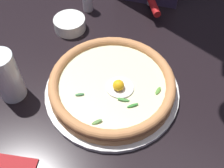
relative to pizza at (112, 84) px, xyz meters
name	(u,v)px	position (x,y,z in m)	size (l,w,h in m)	color
ground_plane	(107,81)	(-0.03, 0.04, -0.05)	(2.40, 2.40, 0.03)	black
pizza_plate	(112,90)	(0.00, 0.00, -0.03)	(0.33, 0.33, 0.01)	white
pizza	(112,84)	(0.00, 0.00, 0.00)	(0.30, 0.30, 0.05)	tan
side_bowl	(70,24)	(-0.20, 0.18, -0.01)	(0.09, 0.09, 0.04)	white
pizza_cutter	(152,2)	(0.01, 0.34, 0.01)	(0.08, 0.13, 0.07)	silver
drinking_glass	(8,79)	(-0.23, -0.08, 0.02)	(0.06, 0.06, 0.13)	silver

